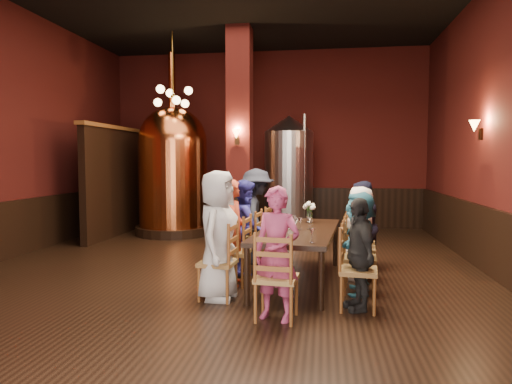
# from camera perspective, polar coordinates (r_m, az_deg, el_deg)

# --- Properties ---
(room) EXTENTS (10.00, 10.02, 4.50)m
(room) POSITION_cam_1_polar(r_m,az_deg,el_deg) (6.98, -3.82, 8.38)
(room) COLOR black
(room) RESTS_ON ground
(wainscot_right) EXTENTS (0.08, 9.90, 1.00)m
(wainscot_right) POSITION_cam_1_polar(r_m,az_deg,el_deg) (7.34, 28.25, -6.02)
(wainscot_right) COLOR black
(wainscot_right) RESTS_ON ground
(wainscot_back) EXTENTS (7.90, 0.08, 1.00)m
(wainscot_back) POSITION_cam_1_polar(r_m,az_deg,el_deg) (11.92, 1.29, -1.83)
(wainscot_back) COLOR black
(wainscot_back) RESTS_ON ground
(column) EXTENTS (0.58, 0.58, 4.50)m
(column) POSITION_cam_1_polar(r_m,az_deg,el_deg) (9.78, -2.04, 7.15)
(column) COLOR #41110D
(column) RESTS_ON ground
(partition) EXTENTS (0.22, 3.50, 2.40)m
(partition) POSITION_cam_1_polar(r_m,az_deg,el_deg) (11.05, -16.59, 1.18)
(partition) COLOR black
(partition) RESTS_ON ground
(pendant_cluster) EXTENTS (0.90, 0.90, 1.70)m
(pendant_cluster) POSITION_cam_1_polar(r_m,az_deg,el_deg) (10.33, -10.33, 11.66)
(pendant_cluster) COLOR #A57226
(pendant_cluster) RESTS_ON room
(sconce_wall) EXTENTS (0.20, 0.20, 0.36)m
(sconce_wall) POSITION_cam_1_polar(r_m,az_deg,el_deg) (7.99, 26.30, 7.06)
(sconce_wall) COLOR black
(sconce_wall) RESTS_ON room
(sconce_column) EXTENTS (0.20, 0.20, 0.36)m
(sconce_column) POSITION_cam_1_polar(r_m,az_deg,el_deg) (9.48, -2.37, 6.94)
(sconce_column) COLOR black
(sconce_column) RESTS_ON column
(dining_table) EXTENTS (1.22, 2.48, 0.75)m
(dining_table) POSITION_cam_1_polar(r_m,az_deg,el_deg) (6.44, 5.28, -5.22)
(dining_table) COLOR black
(dining_table) RESTS_ON ground
(chair_0) EXTENTS (0.50, 0.50, 0.92)m
(chair_0) POSITION_cam_1_polar(r_m,az_deg,el_deg) (5.72, -4.80, -8.72)
(chair_0) COLOR brown
(chair_0) RESTS_ON ground
(person_0) EXTENTS (0.57, 0.82, 1.59)m
(person_0) POSITION_cam_1_polar(r_m,az_deg,el_deg) (5.65, -4.82, -5.39)
(person_0) COLOR #BDBDBD
(person_0) RESTS_ON ground
(chair_1) EXTENTS (0.50, 0.50, 0.92)m
(chair_1) POSITION_cam_1_polar(r_m,az_deg,el_deg) (6.34, -2.86, -7.44)
(chair_1) COLOR brown
(chair_1) RESTS_ON ground
(person_1) EXTENTS (0.41, 0.57, 1.46)m
(person_1) POSITION_cam_1_polar(r_m,az_deg,el_deg) (6.30, -2.87, -5.03)
(person_1) COLOR maroon
(person_1) RESTS_ON ground
(chair_2) EXTENTS (0.50, 0.50, 0.92)m
(chair_2) POSITION_cam_1_polar(r_m,az_deg,el_deg) (6.97, -1.29, -6.39)
(chair_2) COLOR brown
(chair_2) RESTS_ON ground
(person_2) EXTENTS (0.48, 0.75, 1.42)m
(person_2) POSITION_cam_1_polar(r_m,az_deg,el_deg) (6.93, -1.30, -4.35)
(person_2) COLOR navy
(person_2) RESTS_ON ground
(chair_3) EXTENTS (0.50, 0.50, 0.92)m
(chair_3) POSITION_cam_1_polar(r_m,az_deg,el_deg) (7.61, 0.02, -5.50)
(chair_3) COLOR brown
(chair_3) RESTS_ON ground
(person_3) EXTENTS (0.82, 1.13, 1.58)m
(person_3) POSITION_cam_1_polar(r_m,az_deg,el_deg) (7.56, 0.02, -3.04)
(person_3) COLOR black
(person_3) RESTS_ON ground
(chair_4) EXTENTS (0.50, 0.50, 0.92)m
(chair_4) POSITION_cam_1_polar(r_m,az_deg,el_deg) (5.44, 12.69, -9.49)
(chair_4) COLOR brown
(chair_4) RESTS_ON ground
(person_4) EXTENTS (0.51, 0.82, 1.30)m
(person_4) POSITION_cam_1_polar(r_m,az_deg,el_deg) (5.39, 12.72, -7.55)
(person_4) COLOR black
(person_4) RESTS_ON ground
(chair_5) EXTENTS (0.50, 0.50, 0.92)m
(chair_5) POSITION_cam_1_polar(r_m,az_deg,el_deg) (6.09, 12.82, -8.02)
(chair_5) COLOR brown
(chair_5) RESTS_ON ground
(person_5) EXTENTS (0.51, 1.26, 1.32)m
(person_5) POSITION_cam_1_polar(r_m,az_deg,el_deg) (6.05, 12.85, -6.18)
(person_5) COLOR teal
(person_5) RESTS_ON ground
(chair_6) EXTENTS (0.50, 0.50, 0.92)m
(chair_6) POSITION_cam_1_polar(r_m,az_deg,el_deg) (6.74, 12.91, -6.86)
(chair_6) COLOR brown
(chair_6) RESTS_ON ground
(person_6) EXTENTS (0.64, 0.77, 1.35)m
(person_6) POSITION_cam_1_polar(r_m,az_deg,el_deg) (6.70, 12.94, -5.07)
(person_6) COLOR beige
(person_6) RESTS_ON ground
(chair_7) EXTENTS (0.50, 0.50, 0.92)m
(chair_7) POSITION_cam_1_polar(r_m,az_deg,el_deg) (7.39, 13.00, -5.88)
(chair_7) COLOR brown
(chair_7) RESTS_ON ground
(person_7) EXTENTS (0.54, 0.75, 1.39)m
(person_7) POSITION_cam_1_polar(r_m,az_deg,el_deg) (7.36, 13.03, -4.07)
(person_7) COLOR black
(person_7) RESTS_ON ground
(chair_8) EXTENTS (0.50, 0.50, 0.92)m
(chair_8) POSITION_cam_1_polar(r_m,az_deg,el_deg) (4.99, 2.58, -10.62)
(chair_8) COLOR brown
(chair_8) RESTS_ON ground
(person_8) EXTENTS (0.61, 0.50, 1.45)m
(person_8) POSITION_cam_1_polar(r_m,az_deg,el_deg) (4.93, 2.59, -7.67)
(person_8) COLOR #9E345E
(person_8) RESTS_ON ground
(copper_kettle) EXTENTS (1.97, 1.97, 4.14)m
(copper_kettle) POSITION_cam_1_polar(r_m,az_deg,el_deg) (10.69, -10.32, 2.86)
(copper_kettle) COLOR black
(copper_kettle) RESTS_ON ground
(steel_vessel) EXTENTS (1.48, 1.48, 2.75)m
(steel_vessel) POSITION_cam_1_polar(r_m,az_deg,el_deg) (10.82, 4.12, 2.22)
(steel_vessel) COLOR #B2B2B7
(steel_vessel) RESTS_ON ground
(rose_vase) EXTENTS (0.20, 0.20, 0.33)m
(rose_vase) POSITION_cam_1_polar(r_m,az_deg,el_deg) (7.10, 6.71, -2.07)
(rose_vase) COLOR white
(rose_vase) RESTS_ON dining_table
(wine_glass_0) EXTENTS (0.07, 0.07, 0.17)m
(wine_glass_0) POSITION_cam_1_polar(r_m,az_deg,el_deg) (5.65, 2.46, -5.00)
(wine_glass_0) COLOR white
(wine_glass_0) RESTS_ON dining_table
(wine_glass_1) EXTENTS (0.07, 0.07, 0.17)m
(wine_glass_1) POSITION_cam_1_polar(r_m,az_deg,el_deg) (5.42, 7.00, -5.42)
(wine_glass_1) COLOR white
(wine_glass_1) RESTS_ON dining_table
(wine_glass_2) EXTENTS (0.07, 0.07, 0.17)m
(wine_glass_2) POSITION_cam_1_polar(r_m,az_deg,el_deg) (6.32, 5.00, -4.04)
(wine_glass_2) COLOR white
(wine_glass_2) RESTS_ON dining_table
(wine_glass_3) EXTENTS (0.07, 0.07, 0.17)m
(wine_glass_3) POSITION_cam_1_polar(r_m,az_deg,el_deg) (6.38, 5.55, -3.97)
(wine_glass_3) COLOR white
(wine_glass_3) RESTS_ON dining_table
(wine_glass_4) EXTENTS (0.07, 0.07, 0.17)m
(wine_glass_4) POSITION_cam_1_polar(r_m,az_deg,el_deg) (6.36, 2.73, -3.98)
(wine_glass_4) COLOR white
(wine_glass_4) RESTS_ON dining_table
(wine_glass_5) EXTENTS (0.07, 0.07, 0.17)m
(wine_glass_5) POSITION_cam_1_polar(r_m,az_deg,el_deg) (6.16, 1.62, -4.24)
(wine_glass_5) COLOR white
(wine_glass_5) RESTS_ON dining_table
(wine_glass_6) EXTENTS (0.07, 0.07, 0.17)m
(wine_glass_6) POSITION_cam_1_polar(r_m,az_deg,el_deg) (6.41, 3.98, -3.92)
(wine_glass_6) COLOR white
(wine_glass_6) RESTS_ON dining_table
(wine_glass_7) EXTENTS (0.07, 0.07, 0.17)m
(wine_glass_7) POSITION_cam_1_polar(r_m,az_deg,el_deg) (6.55, 4.84, -3.76)
(wine_glass_7) COLOR white
(wine_glass_7) RESTS_ON dining_table
(wine_glass_8) EXTENTS (0.07, 0.07, 0.17)m
(wine_glass_8) POSITION_cam_1_polar(r_m,az_deg,el_deg) (6.42, 6.64, -3.92)
(wine_glass_8) COLOR white
(wine_glass_8) RESTS_ON dining_table
(wine_glass_9) EXTENTS (0.07, 0.07, 0.17)m
(wine_glass_9) POSITION_cam_1_polar(r_m,az_deg,el_deg) (5.68, 2.60, -4.95)
(wine_glass_9) COLOR white
(wine_glass_9) RESTS_ON dining_table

